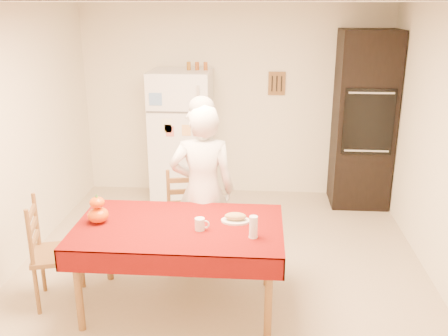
# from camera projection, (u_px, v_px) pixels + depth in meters

# --- Properties ---
(floor) EXTENTS (4.50, 4.50, 0.00)m
(floor) POSITION_uv_depth(u_px,v_px,m) (221.00, 272.00, 4.85)
(floor) COLOR tan
(floor) RESTS_ON ground
(room_shell) EXTENTS (4.02, 4.52, 2.51)m
(room_shell) POSITION_uv_depth(u_px,v_px,m) (220.00, 108.00, 4.34)
(room_shell) COLOR #EDE0C7
(room_shell) RESTS_ON ground
(refrigerator) EXTENTS (0.75, 0.74, 1.70)m
(refrigerator) POSITION_uv_depth(u_px,v_px,m) (182.00, 137.00, 6.41)
(refrigerator) COLOR white
(refrigerator) RESTS_ON floor
(oven_cabinet) EXTENTS (0.70, 0.62, 2.20)m
(oven_cabinet) POSITION_uv_depth(u_px,v_px,m) (363.00, 120.00, 6.21)
(oven_cabinet) COLOR black
(oven_cabinet) RESTS_ON floor
(dining_table) EXTENTS (1.70, 1.00, 0.76)m
(dining_table) POSITION_uv_depth(u_px,v_px,m) (179.00, 233.00, 4.10)
(dining_table) COLOR brown
(dining_table) RESTS_ON floor
(chair_far) EXTENTS (0.49, 0.47, 0.95)m
(chair_far) POSITION_uv_depth(u_px,v_px,m) (188.00, 215.00, 4.89)
(chair_far) COLOR brown
(chair_far) RESTS_ON floor
(chair_left) EXTENTS (0.50, 0.51, 0.95)m
(chair_left) POSITION_uv_depth(u_px,v_px,m) (49.00, 249.00, 4.23)
(chair_left) COLOR brown
(chair_left) RESTS_ON floor
(seated_woman) EXTENTS (0.64, 0.45, 1.66)m
(seated_woman) POSITION_uv_depth(u_px,v_px,m) (203.00, 191.00, 4.63)
(seated_woman) COLOR silver
(seated_woman) RESTS_ON floor
(coffee_mug) EXTENTS (0.08, 0.08, 0.10)m
(coffee_mug) POSITION_uv_depth(u_px,v_px,m) (200.00, 224.00, 3.98)
(coffee_mug) COLOR silver
(coffee_mug) RESTS_ON dining_table
(pumpkin_lower) EXTENTS (0.17, 0.17, 0.13)m
(pumpkin_lower) POSITION_uv_depth(u_px,v_px,m) (98.00, 215.00, 4.11)
(pumpkin_lower) COLOR #E66105
(pumpkin_lower) RESTS_ON dining_table
(pumpkin_upper) EXTENTS (0.12, 0.12, 0.09)m
(pumpkin_upper) POSITION_uv_depth(u_px,v_px,m) (97.00, 202.00, 4.08)
(pumpkin_upper) COLOR #D74005
(pumpkin_upper) RESTS_ON pumpkin_lower
(wine_glass) EXTENTS (0.07, 0.07, 0.18)m
(wine_glass) POSITION_uv_depth(u_px,v_px,m) (253.00, 227.00, 3.84)
(wine_glass) COLOR silver
(wine_glass) RESTS_ON dining_table
(bread_plate) EXTENTS (0.24, 0.24, 0.02)m
(bread_plate) POSITION_uv_depth(u_px,v_px,m) (235.00, 221.00, 4.14)
(bread_plate) COLOR silver
(bread_plate) RESTS_ON dining_table
(bread_loaf) EXTENTS (0.18, 0.10, 0.06)m
(bread_loaf) POSITION_uv_depth(u_px,v_px,m) (235.00, 216.00, 4.13)
(bread_loaf) COLOR #9D704D
(bread_loaf) RESTS_ON bread_plate
(spice_jar_left) EXTENTS (0.05, 0.05, 0.10)m
(spice_jar_left) POSITION_uv_depth(u_px,v_px,m) (189.00, 66.00, 6.16)
(spice_jar_left) COLOR #915B1A
(spice_jar_left) RESTS_ON refrigerator
(spice_jar_mid) EXTENTS (0.05, 0.05, 0.10)m
(spice_jar_mid) POSITION_uv_depth(u_px,v_px,m) (197.00, 66.00, 6.16)
(spice_jar_mid) COLOR brown
(spice_jar_mid) RESTS_ON refrigerator
(spice_jar_right) EXTENTS (0.05, 0.05, 0.10)m
(spice_jar_right) POSITION_uv_depth(u_px,v_px,m) (206.00, 66.00, 6.15)
(spice_jar_right) COLOR #984E1B
(spice_jar_right) RESTS_ON refrigerator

